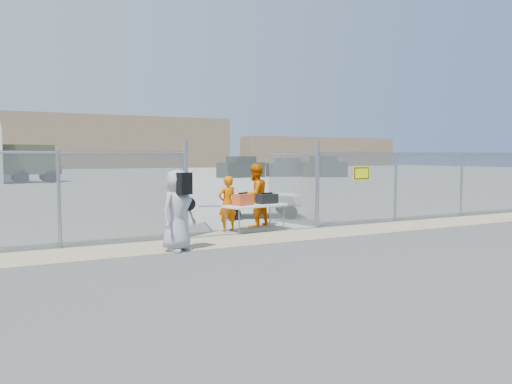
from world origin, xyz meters
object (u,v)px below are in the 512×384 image
security_worker_right (255,196)px  visitor (178,210)px  security_worker_left (227,204)px  utility_trailer (259,205)px  folding_table (255,218)px

security_worker_right → visitor: security_worker_right is taller
security_worker_left → utility_trailer: security_worker_left is taller
folding_table → utility_trailer: utility_trailer is taller
folding_table → security_worker_right: bearing=50.7°
folding_table → security_worker_right: security_worker_right is taller
security_worker_right → utility_trailer: 2.41m
visitor → folding_table: bearing=5.1°
security_worker_left → utility_trailer: size_ratio=0.45×
folding_table → visitor: 3.29m
security_worker_right → visitor: (-3.19, -2.49, -0.04)m
security_worker_right → folding_table: bearing=43.8°
security_worker_left → utility_trailer: 3.31m
security_worker_right → security_worker_left: bearing=0.7°
folding_table → utility_trailer: bearing=48.2°
folding_table → security_worker_left: bearing=134.6°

